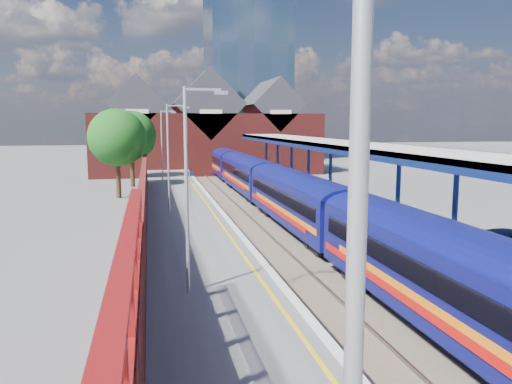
# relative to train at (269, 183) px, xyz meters

# --- Properties ---
(ground) EXTENTS (240.00, 240.00, 0.00)m
(ground) POSITION_rel_train_xyz_m (-1.49, 2.58, -2.12)
(ground) COLOR #5B5B5E
(ground) RESTS_ON ground
(ballast_bed) EXTENTS (6.00, 76.00, 0.06)m
(ballast_bed) POSITION_rel_train_xyz_m (-1.49, -7.42, -2.09)
(ballast_bed) COLOR #473D33
(ballast_bed) RESTS_ON ground
(rails) EXTENTS (4.51, 76.00, 0.14)m
(rails) POSITION_rel_train_xyz_m (-1.49, -7.42, -2.00)
(rails) COLOR slate
(rails) RESTS_ON ground
(left_platform) EXTENTS (5.00, 76.00, 1.00)m
(left_platform) POSITION_rel_train_xyz_m (-6.99, -7.42, -1.62)
(left_platform) COLOR #565659
(left_platform) RESTS_ON ground
(right_platform) EXTENTS (6.00, 76.00, 1.00)m
(right_platform) POSITION_rel_train_xyz_m (4.51, -7.42, -1.62)
(right_platform) COLOR #565659
(right_platform) RESTS_ON ground
(coping_left) EXTENTS (0.30, 76.00, 0.05)m
(coping_left) POSITION_rel_train_xyz_m (-4.64, -7.42, -1.10)
(coping_left) COLOR silver
(coping_left) RESTS_ON left_platform
(coping_right) EXTENTS (0.30, 76.00, 0.05)m
(coping_right) POSITION_rel_train_xyz_m (1.66, -7.42, -1.10)
(coping_right) COLOR silver
(coping_right) RESTS_ON right_platform
(yellow_line) EXTENTS (0.14, 76.00, 0.01)m
(yellow_line) POSITION_rel_train_xyz_m (-5.24, -7.42, -1.12)
(yellow_line) COLOR yellow
(yellow_line) RESTS_ON left_platform
(train) EXTENTS (2.87, 65.90, 3.45)m
(train) POSITION_rel_train_xyz_m (0.00, 0.00, 0.00)
(train) COLOR #0D105B
(train) RESTS_ON ground
(canopy) EXTENTS (4.50, 52.00, 4.48)m
(canopy) POSITION_rel_train_xyz_m (3.99, -5.47, 3.13)
(canopy) COLOR navy
(canopy) RESTS_ON right_platform
(lamp_post_b) EXTENTS (1.48, 0.18, 7.00)m
(lamp_post_b) POSITION_rel_train_xyz_m (-7.86, -21.42, 2.87)
(lamp_post_b) COLOR #A5A8AA
(lamp_post_b) RESTS_ON left_platform
(lamp_post_c) EXTENTS (1.48, 0.18, 7.00)m
(lamp_post_c) POSITION_rel_train_xyz_m (-7.86, -5.42, 2.87)
(lamp_post_c) COLOR #A5A8AA
(lamp_post_c) RESTS_ON left_platform
(lamp_post_d) EXTENTS (1.48, 0.18, 7.00)m
(lamp_post_d) POSITION_rel_train_xyz_m (-7.86, 10.58, 2.87)
(lamp_post_d) COLOR #A5A8AA
(lamp_post_d) RESTS_ON left_platform
(platform_sign) EXTENTS (0.55, 0.08, 2.50)m
(platform_sign) POSITION_rel_train_xyz_m (-6.49, -3.42, 0.57)
(platform_sign) COLOR #A5A8AA
(platform_sign) RESTS_ON left_platform
(brick_wall) EXTENTS (0.35, 50.00, 3.86)m
(brick_wall) POSITION_rel_train_xyz_m (-9.59, -13.88, 0.33)
(brick_wall) COLOR maroon
(brick_wall) RESTS_ON left_platform
(station_building) EXTENTS (30.00, 12.12, 13.78)m
(station_building) POSITION_rel_train_xyz_m (-1.49, 30.58, 3.33)
(station_building) COLOR maroon
(station_building) RESTS_ON ground
(glass_tower) EXTENTS (14.20, 14.20, 40.30)m
(glass_tower) POSITION_rel_train_xyz_m (8.51, 52.58, 18.08)
(glass_tower) COLOR slate
(glass_tower) RESTS_ON ground
(tree_near) EXTENTS (5.20, 5.20, 8.10)m
(tree_near) POSITION_rel_train_xyz_m (-11.84, 8.49, 3.23)
(tree_near) COLOR #382314
(tree_near) RESTS_ON ground
(tree_far) EXTENTS (5.20, 5.20, 8.10)m
(tree_far) POSITION_rel_train_xyz_m (-10.84, 16.49, 3.23)
(tree_far) COLOR #382314
(tree_far) RESTS_ON ground
(parked_car_blue) EXTENTS (4.53, 2.26, 1.23)m
(parked_car_blue) POSITION_rel_train_xyz_m (6.14, -19.79, -0.51)
(parked_car_blue) COLOR navy
(parked_car_blue) RESTS_ON right_platform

